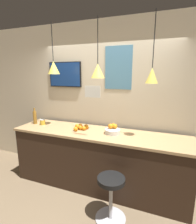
{
  "coord_description": "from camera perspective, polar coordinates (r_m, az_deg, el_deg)",
  "views": [
    {
      "loc": [
        1.02,
        -1.92,
        1.98
      ],
      "look_at": [
        0.0,
        0.69,
        1.35
      ],
      "focal_mm": 28.0,
      "sensor_mm": 36.0,
      "label": 1
    }
  ],
  "objects": [
    {
      "name": "fruit_bowl",
      "position": [
        2.91,
        4.79,
        -5.88
      ],
      "size": [
        0.25,
        0.25,
        0.16
      ],
      "color": "beige",
      "rests_on": "service_counter"
    },
    {
      "name": "bar_stool",
      "position": [
        2.58,
        4.24,
        -24.61
      ],
      "size": [
        0.42,
        0.42,
        0.64
      ],
      "color": "#B7B7BC",
      "rests_on": "ground_plane"
    },
    {
      "name": "pendant_lamp_middle",
      "position": [
        2.79,
        -0.08,
        13.32
      ],
      "size": [
        0.22,
        0.22,
        0.9
      ],
      "color": "black"
    },
    {
      "name": "spread_jar",
      "position": [
        3.54,
        -17.64,
        -3.12
      ],
      "size": [
        0.1,
        0.1,
        0.11
      ],
      "color": "gold",
      "rests_on": "service_counter"
    },
    {
      "name": "orange_pile",
      "position": [
        3.12,
        -5.76,
        -4.9
      ],
      "size": [
        0.25,
        0.28,
        0.09
      ],
      "color": "orange",
      "rests_on": "service_counter"
    },
    {
      "name": "ground_plane",
      "position": [
        2.94,
        -5.66,
        -29.85
      ],
      "size": [
        14.0,
        14.0,
        0.0
      ],
      "primitive_type": "plane",
      "color": "#756047"
    },
    {
      "name": "juice_bottle",
      "position": [
        3.63,
        -19.92,
        -1.6
      ],
      "size": [
        0.07,
        0.07,
        0.31
      ],
      "color": "olive",
      "rests_on": "service_counter"
    },
    {
      "name": "wall_poster",
      "position": [
        3.16,
        6.64,
        14.11
      ],
      "size": [
        0.48,
        0.01,
        0.74
      ],
      "color": "teal"
    },
    {
      "name": "pendant_lamp_left",
      "position": [
        3.18,
        -14.3,
        13.92
      ],
      "size": [
        0.2,
        0.2,
        0.84
      ],
      "color": "black"
    },
    {
      "name": "hanging_menu_board",
      "position": [
        2.54,
        -1.81,
        6.66
      ],
      "size": [
        0.24,
        0.01,
        0.17
      ],
      "color": "silver"
    },
    {
      "name": "back_wall",
      "position": [
        3.29,
        3.01,
        3.31
      ],
      "size": [
        8.0,
        0.06,
        2.9
      ],
      "color": "beige",
      "rests_on": "ground_plane"
    },
    {
      "name": "service_counter",
      "position": [
        3.17,
        0.0,
        -15.21
      ],
      "size": [
        3.0,
        0.73,
        1.0
      ],
      "color": "black",
      "rests_on": "ground_plane"
    },
    {
      "name": "pendant_lamp_right",
      "position": [
        2.61,
        17.19,
        11.44
      ],
      "size": [
        0.17,
        0.17,
        0.96
      ],
      "color": "black"
    },
    {
      "name": "mounted_tv",
      "position": [
        3.57,
        -10.71,
        11.95
      ],
      "size": [
        0.69,
        0.04,
        0.48
      ],
      "color": "black"
    }
  ]
}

